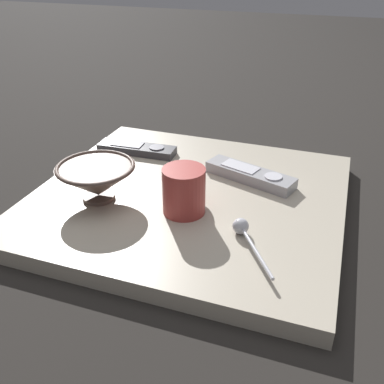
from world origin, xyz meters
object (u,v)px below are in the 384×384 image
object	(u,v)px
teaspoon	(243,230)
tv_remote_near	(137,149)
coffee_mug	(184,190)
tv_remote_far	(250,175)
cereal_bowl	(97,180)

from	to	relation	value
teaspoon	tv_remote_near	world-z (taller)	teaspoon
coffee_mug	teaspoon	xyz separation A→B (m)	(0.13, -0.05, -0.03)
coffee_mug	tv_remote_far	world-z (taller)	coffee_mug
tv_remote_far	tv_remote_near	bearing A→B (deg)	170.58
tv_remote_far	coffee_mug	bearing A→B (deg)	-118.54
cereal_bowl	tv_remote_far	world-z (taller)	cereal_bowl
cereal_bowl	coffee_mug	size ratio (longest dim) A/B	1.38
teaspoon	cereal_bowl	bearing A→B (deg)	173.63
tv_remote_near	tv_remote_far	bearing A→B (deg)	-9.42
cereal_bowl	teaspoon	bearing A→B (deg)	-6.37
coffee_mug	teaspoon	size ratio (longest dim) A/B	0.83
teaspoon	tv_remote_far	world-z (taller)	teaspoon
coffee_mug	teaspoon	bearing A→B (deg)	-20.66
teaspoon	coffee_mug	bearing A→B (deg)	159.34
teaspoon	tv_remote_far	distance (m)	0.21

